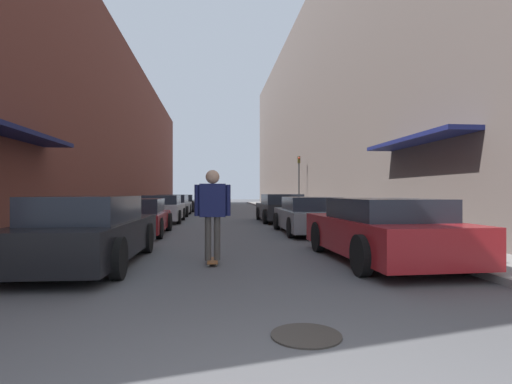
# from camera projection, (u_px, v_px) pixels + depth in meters

# --- Properties ---
(ground) EXTENTS (112.99, 112.99, 0.00)m
(ground) POSITION_uv_depth(u_px,v_px,m) (221.00, 217.00, 22.36)
(ground) COLOR #515154
(curb_strip_left) EXTENTS (1.80, 51.36, 0.12)m
(curb_strip_left) POSITION_uv_depth(u_px,v_px,m) (148.00, 212.00, 26.96)
(curb_strip_left) COLOR gray
(curb_strip_left) RESTS_ON ground
(curb_strip_right) EXTENTS (1.80, 51.36, 0.12)m
(curb_strip_right) POSITION_uv_depth(u_px,v_px,m) (289.00, 212.00, 27.98)
(curb_strip_right) COLOR gray
(curb_strip_right) RESTS_ON ground
(building_row_left) EXTENTS (4.90, 51.36, 10.68)m
(building_row_left) POSITION_uv_depth(u_px,v_px,m) (103.00, 134.00, 26.65)
(building_row_left) COLOR brown
(building_row_left) RESTS_ON ground
(building_row_right) EXTENTS (4.90, 51.36, 14.44)m
(building_row_right) POSITION_uv_depth(u_px,v_px,m) (329.00, 111.00, 28.29)
(building_row_right) COLOR #564C47
(building_row_right) RESTS_ON ground
(parked_car_left_0) EXTENTS (1.91, 4.69, 1.34)m
(parked_car_left_0) POSITION_uv_depth(u_px,v_px,m) (89.00, 232.00, 7.73)
(parked_car_left_0) COLOR black
(parked_car_left_0) RESTS_ON ground
(parked_car_left_1) EXTENTS (1.87, 4.20, 1.20)m
(parked_car_left_1) POSITION_uv_depth(u_px,v_px,m) (138.00, 217.00, 13.21)
(parked_car_left_1) COLOR maroon
(parked_car_left_1) RESTS_ON ground
(parked_car_left_2) EXTENTS (1.89, 4.00, 1.28)m
(parked_car_left_2) POSITION_uv_depth(u_px,v_px,m) (163.00, 209.00, 18.82)
(parked_car_left_2) COLOR #B7B7BC
(parked_car_left_2) RESTS_ON ground
(parked_car_left_3) EXTENTS (1.93, 4.77, 1.28)m
(parked_car_left_3) POSITION_uv_depth(u_px,v_px,m) (173.00, 205.00, 23.97)
(parked_car_left_3) COLOR gray
(parked_car_left_3) RESTS_ON ground
(parked_car_left_4) EXTENTS (2.07, 4.12, 1.23)m
(parked_car_left_4) POSITION_uv_depth(u_px,v_px,m) (181.00, 203.00, 29.31)
(parked_car_left_4) COLOR black
(parked_car_left_4) RESTS_ON ground
(parked_car_right_0) EXTENTS (2.07, 4.57, 1.29)m
(parked_car_right_0) POSITION_uv_depth(u_px,v_px,m) (382.00, 230.00, 8.14)
(parked_car_right_0) COLOR maroon
(parked_car_right_0) RESTS_ON ground
(parked_car_right_1) EXTENTS (1.97, 4.54, 1.25)m
(parked_car_right_1) POSITION_uv_depth(u_px,v_px,m) (309.00, 216.00, 13.78)
(parked_car_right_1) COLOR gray
(parked_car_right_1) RESTS_ON ground
(parked_car_right_2) EXTENTS (2.04, 4.33, 1.32)m
(parked_car_right_2) POSITION_uv_depth(u_px,v_px,m) (281.00, 208.00, 19.08)
(parked_car_right_2) COLOR #232326
(parked_car_right_2) RESTS_ON ground
(skateboarder) EXTENTS (0.71, 0.78, 1.86)m
(skateboarder) POSITION_uv_depth(u_px,v_px,m) (213.00, 206.00, 7.89)
(skateboarder) COLOR brown
(skateboarder) RESTS_ON ground
(manhole_cover) EXTENTS (0.70, 0.70, 0.02)m
(manhole_cover) POSITION_uv_depth(u_px,v_px,m) (306.00, 335.00, 3.92)
(manhole_cover) COLOR #332D28
(manhole_cover) RESTS_ON ground
(traffic_light) EXTENTS (0.16, 0.22, 3.66)m
(traffic_light) POSITION_uv_depth(u_px,v_px,m) (299.00, 178.00, 26.21)
(traffic_light) COLOR #2D2D2D
(traffic_light) RESTS_ON curb_strip_right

